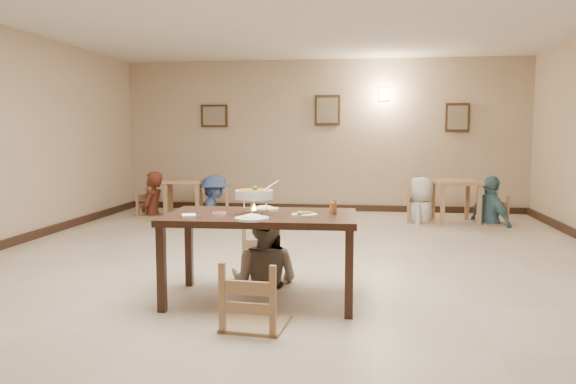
# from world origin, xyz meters

# --- Properties ---
(floor) EXTENTS (10.00, 10.00, 0.00)m
(floor) POSITION_xyz_m (0.00, 0.00, 0.00)
(floor) COLOR #BDAD9C
(floor) RESTS_ON ground
(wall_back) EXTENTS (10.00, 0.00, 10.00)m
(wall_back) POSITION_xyz_m (0.00, 5.00, 1.50)
(wall_back) COLOR tan
(wall_back) RESTS_ON floor
(wall_front) EXTENTS (10.00, 0.00, 10.00)m
(wall_front) POSITION_xyz_m (0.00, -5.00, 1.50)
(wall_front) COLOR tan
(wall_front) RESTS_ON floor
(baseboard_back) EXTENTS (8.00, 0.06, 0.12)m
(baseboard_back) POSITION_xyz_m (0.00, 4.97, 0.06)
(baseboard_back) COLOR black
(baseboard_back) RESTS_ON floor
(picture_a) EXTENTS (0.55, 0.04, 0.45)m
(picture_a) POSITION_xyz_m (-2.20, 4.96, 1.90)
(picture_a) COLOR #322012
(picture_a) RESTS_ON wall_back
(picture_b) EXTENTS (0.50, 0.04, 0.60)m
(picture_b) POSITION_xyz_m (0.10, 4.96, 2.00)
(picture_b) COLOR #322012
(picture_b) RESTS_ON wall_back
(picture_c) EXTENTS (0.45, 0.04, 0.55)m
(picture_c) POSITION_xyz_m (2.60, 4.96, 1.85)
(picture_c) COLOR #322012
(picture_c) RESTS_ON wall_back
(wall_sconce) EXTENTS (0.16, 0.05, 0.22)m
(wall_sconce) POSITION_xyz_m (1.20, 4.96, 2.30)
(wall_sconce) COLOR #FFD88C
(wall_sconce) RESTS_ON wall_back
(main_table) EXTENTS (1.76, 1.03, 0.81)m
(main_table) POSITION_xyz_m (-0.11, -1.21, 0.73)
(main_table) COLOR #321D14
(main_table) RESTS_ON floor
(chair_far) EXTENTS (0.45, 0.45, 0.97)m
(chair_far) POSITION_xyz_m (-0.22, -0.48, 0.48)
(chair_far) COLOR tan
(chair_far) RESTS_ON floor
(chair_near) EXTENTS (0.49, 0.49, 1.04)m
(chair_near) POSITION_xyz_m (-0.03, -1.90, 0.52)
(chair_near) COLOR tan
(chair_near) RESTS_ON floor
(main_diner) EXTENTS (0.88, 0.74, 1.59)m
(main_diner) POSITION_xyz_m (-0.18, -0.61, 0.79)
(main_diner) COLOR gray
(main_diner) RESTS_ON floor
(curry_warmer) EXTENTS (0.39, 0.34, 0.31)m
(curry_warmer) POSITION_xyz_m (-0.17, -1.25, 1.00)
(curry_warmer) COLOR silver
(curry_warmer) RESTS_ON main_table
(rice_plate_far) EXTENTS (0.28, 0.28, 0.06)m
(rice_plate_far) POSITION_xyz_m (-0.12, -0.96, 0.83)
(rice_plate_far) COLOR white
(rice_plate_far) RESTS_ON main_table
(rice_plate_near) EXTENTS (0.29, 0.29, 0.07)m
(rice_plate_near) POSITION_xyz_m (-0.12, -1.57, 0.83)
(rice_plate_near) COLOR white
(rice_plate_near) RESTS_ON main_table
(fried_plate) EXTENTS (0.24, 0.24, 0.05)m
(fried_plate) POSITION_xyz_m (0.30, -1.30, 0.83)
(fried_plate) COLOR white
(fried_plate) RESTS_ON main_table
(chili_dish) EXTENTS (0.12, 0.12, 0.03)m
(chili_dish) POSITION_xyz_m (-0.48, -1.31, 0.83)
(chili_dish) COLOR white
(chili_dish) RESTS_ON main_table
(napkin_cutlery) EXTENTS (0.19, 0.25, 0.03)m
(napkin_cutlery) POSITION_xyz_m (-0.69, -1.52, 0.83)
(napkin_cutlery) COLOR white
(napkin_cutlery) RESTS_ON main_table
(drink_glass) EXTENTS (0.07, 0.07, 0.14)m
(drink_glass) POSITION_xyz_m (0.55, -1.11, 0.88)
(drink_glass) COLOR white
(drink_glass) RESTS_ON main_table
(bg_table_left) EXTENTS (0.81, 0.81, 0.70)m
(bg_table_left) POSITION_xyz_m (-2.51, 3.84, 0.56)
(bg_table_left) COLOR #A17A57
(bg_table_left) RESTS_ON floor
(bg_table_right) EXTENTS (0.84, 0.84, 0.74)m
(bg_table_right) POSITION_xyz_m (2.41, 3.74, 0.60)
(bg_table_right) COLOR #A17A57
(bg_table_right) RESTS_ON floor
(bg_chair_ll) EXTENTS (0.46, 0.46, 0.98)m
(bg_chair_ll) POSITION_xyz_m (-3.09, 3.78, 0.49)
(bg_chair_ll) COLOR tan
(bg_chair_ll) RESTS_ON floor
(bg_chair_lr) EXTENTS (0.51, 0.51, 1.08)m
(bg_chair_lr) POSITION_xyz_m (-1.92, 3.87, 0.54)
(bg_chair_lr) COLOR tan
(bg_chair_lr) RESTS_ON floor
(bg_chair_rl) EXTENTS (0.47, 0.47, 1.00)m
(bg_chair_rl) POSITION_xyz_m (1.83, 3.72, 0.50)
(bg_chair_rl) COLOR tan
(bg_chair_rl) RESTS_ON floor
(bg_chair_rr) EXTENTS (0.44, 0.44, 0.94)m
(bg_chair_rr) POSITION_xyz_m (3.00, 3.67, 0.47)
(bg_chair_rr) COLOR tan
(bg_chair_rr) RESTS_ON floor
(bg_diner_a) EXTENTS (0.43, 0.63, 1.67)m
(bg_diner_a) POSITION_xyz_m (-3.09, 3.78, 0.84)
(bg_diner_a) COLOR #552418
(bg_diner_a) RESTS_ON floor
(bg_diner_b) EXTENTS (0.76, 1.10, 1.57)m
(bg_diner_b) POSITION_xyz_m (-1.92, 3.87, 0.78)
(bg_diner_b) COLOR #4862A3
(bg_diner_b) RESTS_ON floor
(bg_diner_c) EXTENTS (0.68, 0.88, 1.58)m
(bg_diner_c) POSITION_xyz_m (1.83, 3.72, 0.79)
(bg_diner_c) COLOR silver
(bg_diner_c) RESTS_ON floor
(bg_diner_d) EXTENTS (0.81, 1.05, 1.66)m
(bg_diner_d) POSITION_xyz_m (3.00, 3.67, 0.83)
(bg_diner_d) COLOR teal
(bg_diner_d) RESTS_ON floor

